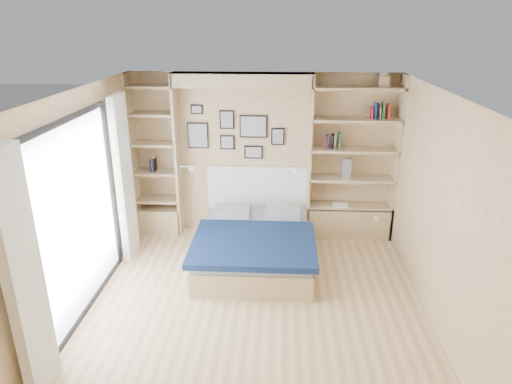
{
  "coord_description": "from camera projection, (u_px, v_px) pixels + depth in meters",
  "views": [
    {
      "loc": [
        0.27,
        -4.53,
        3.19
      ],
      "look_at": [
        -0.04,
        0.9,
        1.15
      ],
      "focal_mm": 32.0,
      "sensor_mm": 36.0,
      "label": 1
    }
  ],
  "objects": [
    {
      "name": "ground",
      "position": [
        255.0,
        310.0,
        5.37
      ],
      "size": [
        4.5,
        4.5,
        0.0
      ],
      "primitive_type": "plane",
      "color": "#D5B77C",
      "rests_on": "ground"
    },
    {
      "name": "room_shell",
      "position": [
        234.0,
        181.0,
        6.43
      ],
      "size": [
        4.5,
        4.5,
        4.5
      ],
      "color": "#D6BA87",
      "rests_on": "ground"
    },
    {
      "name": "bed",
      "position": [
        255.0,
        245.0,
        6.35
      ],
      "size": [
        1.62,
        2.1,
        1.07
      ],
      "color": "tan",
      "rests_on": "ground"
    },
    {
      "name": "photo_gallery",
      "position": [
        234.0,
        132.0,
        6.91
      ],
      "size": [
        1.48,
        0.02,
        0.82
      ],
      "color": "black",
      "rests_on": "ground"
    },
    {
      "name": "reading_lamps",
      "position": [
        243.0,
        169.0,
        6.87
      ],
      "size": [
        1.92,
        0.12,
        0.15
      ],
      "color": "silver",
      "rests_on": "ground"
    },
    {
      "name": "shelf_decor",
      "position": [
        337.0,
        130.0,
        6.65
      ],
      "size": [
        3.53,
        0.23,
        2.03
      ],
      "color": "#A51E1E",
      "rests_on": "ground"
    },
    {
      "name": "deck_chair",
      "position": [
        14.0,
        252.0,
        6.03
      ],
      "size": [
        0.48,
        0.72,
        0.69
      ],
      "rotation": [
        0.0,
        0.0,
        -0.11
      ],
      "color": "tan",
      "rests_on": "ground"
    }
  ]
}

